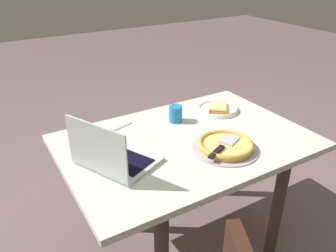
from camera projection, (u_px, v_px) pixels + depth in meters
ground_plane at (183, 242)px, 2.01m from camera, size 12.00×12.00×0.00m
dining_table at (186, 156)px, 1.73m from camera, size 1.22×0.83×0.70m
laptop at (113, 157)px, 1.45m from camera, size 0.37×0.40×0.24m
pizza_plate at (218, 109)px, 1.98m from camera, size 0.24×0.24×0.04m
pizza_tray at (225, 146)px, 1.59m from camera, size 0.32×0.32×0.04m
table_knife at (111, 131)px, 1.76m from camera, size 0.22×0.08×0.01m
drink_cup at (176, 114)px, 1.85m from camera, size 0.07×0.07×0.09m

